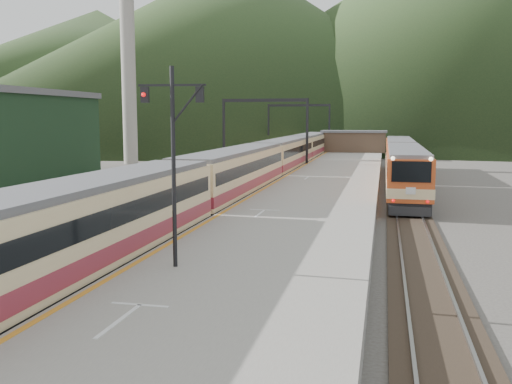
# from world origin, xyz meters

# --- Properties ---
(track_main) EXTENTS (2.60, 200.00, 0.23)m
(track_main) POSITION_xyz_m (0.00, 40.00, 0.07)
(track_main) COLOR black
(track_main) RESTS_ON ground
(track_far) EXTENTS (2.60, 200.00, 0.23)m
(track_far) POSITION_xyz_m (-5.00, 40.00, 0.07)
(track_far) COLOR black
(track_far) RESTS_ON ground
(track_second) EXTENTS (2.60, 200.00, 0.23)m
(track_second) POSITION_xyz_m (11.50, 40.00, 0.07)
(track_second) COLOR black
(track_second) RESTS_ON ground
(platform) EXTENTS (8.00, 100.00, 1.00)m
(platform) POSITION_xyz_m (5.60, 38.00, 0.50)
(platform) COLOR gray
(platform) RESTS_ON ground
(gantry_near) EXTENTS (9.55, 0.25, 8.00)m
(gantry_near) POSITION_xyz_m (-2.85, 55.00, 5.59)
(gantry_near) COLOR black
(gantry_near) RESTS_ON ground
(gantry_far) EXTENTS (9.55, 0.25, 8.00)m
(gantry_far) POSITION_xyz_m (-2.85, 80.00, 5.59)
(gantry_far) COLOR black
(gantry_far) RESTS_ON ground
(smokestack) EXTENTS (1.80, 1.80, 30.00)m
(smokestack) POSITION_xyz_m (-22.00, 62.00, 15.00)
(smokestack) COLOR #9E998E
(smokestack) RESTS_ON ground
(station_shed) EXTENTS (9.40, 4.40, 3.10)m
(station_shed) POSITION_xyz_m (5.60, 78.00, 2.57)
(station_shed) COLOR brown
(station_shed) RESTS_ON platform
(hill_a) EXTENTS (180.00, 180.00, 60.00)m
(hill_a) POSITION_xyz_m (-40.00, 190.00, 30.00)
(hill_a) COLOR #284021
(hill_a) RESTS_ON ground
(hill_b) EXTENTS (220.00, 220.00, 75.00)m
(hill_b) POSITION_xyz_m (30.00, 230.00, 37.50)
(hill_b) COLOR #284021
(hill_b) RESTS_ON ground
(hill_d) EXTENTS (200.00, 200.00, 55.00)m
(hill_d) POSITION_xyz_m (-120.00, 240.00, 27.50)
(hill_d) COLOR #284021
(hill_d) RESTS_ON ground
(main_train) EXTENTS (2.96, 81.22, 3.62)m
(main_train) POSITION_xyz_m (0.00, 41.64, 2.04)
(main_train) COLOR beige
(main_train) RESTS_ON track_main
(second_train) EXTENTS (2.68, 36.55, 3.27)m
(second_train) POSITION_xyz_m (11.50, 45.63, 1.87)
(second_train) COLOR #C44A1E
(second_train) RESTS_ON track_second
(signal_mast) EXTENTS (2.20, 0.38, 6.51)m
(signal_mast) POSITION_xyz_m (3.31, 11.12, 4.99)
(signal_mast) COLOR black
(signal_mast) RESTS_ON platform
(short_signal_b) EXTENTS (0.26, 0.21, 2.27)m
(short_signal_b) POSITION_xyz_m (-2.72, 26.06, 1.46)
(short_signal_b) COLOR black
(short_signal_b) RESTS_ON ground
(short_signal_c) EXTENTS (0.24, 0.19, 2.27)m
(short_signal_c) POSITION_xyz_m (-7.79, 17.25, 1.46)
(short_signal_c) COLOR black
(short_signal_c) RESTS_ON ground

